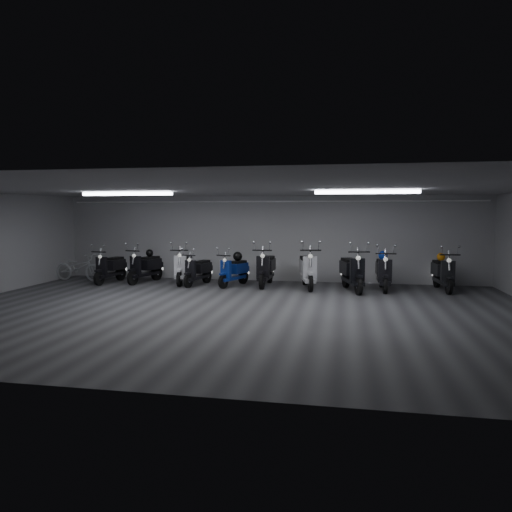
% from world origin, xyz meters
% --- Properties ---
extents(floor, '(14.00, 10.00, 0.01)m').
position_xyz_m(floor, '(0.00, 0.00, -0.01)').
color(floor, '#39393B').
rests_on(floor, ground).
extents(ceiling, '(14.00, 10.00, 0.01)m').
position_xyz_m(ceiling, '(0.00, 0.00, 2.80)').
color(ceiling, gray).
rests_on(ceiling, ground).
extents(back_wall, '(14.00, 0.01, 2.80)m').
position_xyz_m(back_wall, '(0.00, 5.00, 1.40)').
color(back_wall, '#99999C').
rests_on(back_wall, ground).
extents(front_wall, '(14.00, 0.01, 2.80)m').
position_xyz_m(front_wall, '(0.00, -5.00, 1.40)').
color(front_wall, '#99999C').
rests_on(front_wall, ground).
extents(fluor_strip_left, '(2.40, 0.18, 0.08)m').
position_xyz_m(fluor_strip_left, '(-3.00, 1.00, 2.74)').
color(fluor_strip_left, white).
rests_on(fluor_strip_left, ceiling).
extents(fluor_strip_right, '(2.40, 0.18, 0.08)m').
position_xyz_m(fluor_strip_right, '(3.00, 1.00, 2.74)').
color(fluor_strip_right, white).
rests_on(fluor_strip_right, ceiling).
extents(conduit, '(13.60, 0.05, 0.05)m').
position_xyz_m(conduit, '(0.00, 4.92, 2.62)').
color(conduit, white).
rests_on(conduit, back_wall).
extents(scooter_0, '(0.80, 1.80, 1.30)m').
position_xyz_m(scooter_0, '(-4.89, 3.55, 0.65)').
color(scooter_0, black).
rests_on(scooter_0, floor).
extents(scooter_1, '(1.05, 1.88, 1.33)m').
position_xyz_m(scooter_1, '(-3.80, 3.79, 0.67)').
color(scooter_1, black).
rests_on(scooter_1, floor).
extents(scooter_2, '(0.84, 1.92, 1.38)m').
position_xyz_m(scooter_2, '(-2.51, 3.85, 0.69)').
color(scooter_2, silver).
rests_on(scooter_2, floor).
extents(scooter_3, '(0.93, 1.72, 1.22)m').
position_xyz_m(scooter_3, '(-1.95, 3.57, 0.61)').
color(scooter_3, black).
rests_on(scooter_3, floor).
extents(scooter_4, '(1.09, 1.74, 1.23)m').
position_xyz_m(scooter_4, '(-0.83, 3.63, 0.61)').
color(scooter_4, navy).
rests_on(scooter_4, floor).
extents(scooter_5, '(0.69, 1.94, 1.43)m').
position_xyz_m(scooter_5, '(0.16, 3.82, 0.72)').
color(scooter_5, black).
rests_on(scooter_5, floor).
extents(scooter_6, '(1.05, 2.08, 1.48)m').
position_xyz_m(scooter_6, '(1.45, 3.63, 0.74)').
color(scooter_6, '#ADADB2').
rests_on(scooter_6, floor).
extents(scooter_7, '(1.16, 2.09, 1.48)m').
position_xyz_m(scooter_7, '(2.74, 3.33, 0.74)').
color(scooter_7, black).
rests_on(scooter_7, floor).
extents(scooter_8, '(0.65, 1.88, 1.40)m').
position_xyz_m(scooter_8, '(3.64, 3.68, 0.70)').
color(scooter_8, black).
rests_on(scooter_8, floor).
extents(scooter_9, '(0.76, 1.88, 1.37)m').
position_xyz_m(scooter_9, '(5.32, 3.87, 0.68)').
color(scooter_9, black).
rests_on(scooter_9, floor).
extents(bicycle, '(1.74, 0.74, 1.10)m').
position_xyz_m(bicycle, '(-6.16, 3.83, 0.55)').
color(bicycle, silver).
rests_on(bicycle, floor).
extents(helmet_0, '(0.29, 0.29, 0.29)m').
position_xyz_m(helmet_0, '(-0.75, 3.85, 0.90)').
color(helmet_0, black).
rests_on(helmet_0, scooter_4).
extents(helmet_1, '(0.27, 0.27, 0.27)m').
position_xyz_m(helmet_1, '(3.64, 3.94, 1.00)').
color(helmet_1, '#0E2EA0').
rests_on(helmet_1, scooter_8).
extents(helmet_2, '(0.24, 0.24, 0.24)m').
position_xyz_m(helmet_2, '(5.30, 4.12, 0.96)').
color(helmet_2, orange).
rests_on(helmet_2, scooter_9).
extents(helmet_3, '(0.24, 0.24, 0.24)m').
position_xyz_m(helmet_3, '(-3.73, 4.03, 0.95)').
color(helmet_3, black).
rests_on(helmet_3, scooter_1).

